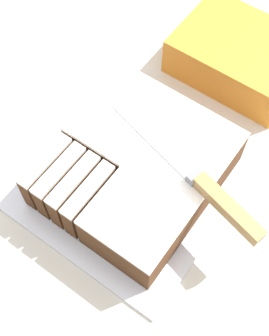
# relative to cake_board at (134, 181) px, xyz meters

# --- Properties ---
(ground_plane) EXTENTS (8.00, 8.00, 0.00)m
(ground_plane) POSITION_rel_cake_board_xyz_m (0.05, 0.01, -0.91)
(ground_plane) COLOR #7F705B
(countertop) EXTENTS (1.40, 1.10, 0.90)m
(countertop) POSITION_rel_cake_board_xyz_m (0.05, 0.01, -0.45)
(countertop) COLOR beige
(countertop) RESTS_ON ground_plane
(cake_board) EXTENTS (0.32, 0.35, 0.01)m
(cake_board) POSITION_rel_cake_board_xyz_m (0.00, 0.00, 0.00)
(cake_board) COLOR silver
(cake_board) RESTS_ON countertop
(cake) EXTENTS (0.26, 0.29, 0.08)m
(cake) POSITION_rel_cake_board_xyz_m (0.00, 0.00, 0.05)
(cake) COLOR #472814
(cake) RESTS_ON cake_board
(knife) EXTENTS (0.32, 0.10, 0.02)m
(knife) POSITION_rel_cake_board_xyz_m (0.14, 0.01, 0.10)
(knife) COLOR silver
(knife) RESTS_ON cake
(storage_box) EXTENTS (0.24, 0.18, 0.08)m
(storage_box) POSITION_rel_cake_board_xyz_m (0.02, 0.32, 0.04)
(storage_box) COLOR orange
(storage_box) RESTS_ON countertop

